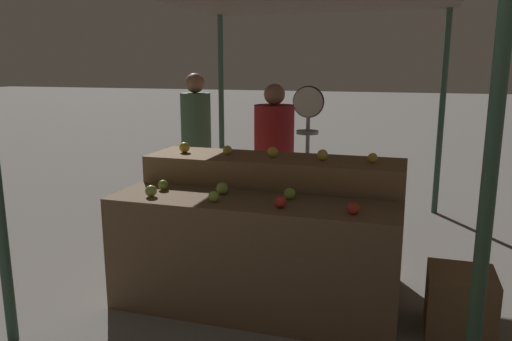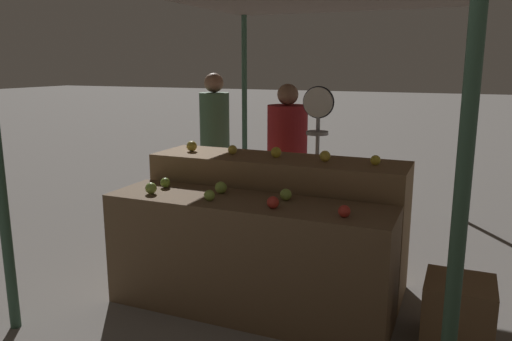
% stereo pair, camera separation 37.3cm
% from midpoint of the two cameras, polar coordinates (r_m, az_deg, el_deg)
% --- Properties ---
extents(ground_plane, '(60.00, 60.00, 0.00)m').
position_cam_midpoint_polar(ground_plane, '(3.79, -3.48, -15.83)').
color(ground_plane, slate).
extents(display_counter_front, '(2.06, 0.55, 0.84)m').
position_cam_midpoint_polar(display_counter_front, '(3.61, -3.57, -9.93)').
color(display_counter_front, brown).
rests_on(display_counter_front, ground_plane).
extents(display_counter_back, '(2.06, 0.55, 1.04)m').
position_cam_midpoint_polar(display_counter_back, '(4.11, -0.63, -5.66)').
color(display_counter_back, olive).
rests_on(display_counter_back, ground_plane).
extents(apple_front_0, '(0.08, 0.08, 0.08)m').
position_cam_midpoint_polar(apple_front_0, '(3.69, -14.78, -2.30)').
color(apple_front_0, '#8EB247').
rests_on(apple_front_0, display_counter_front).
extents(apple_front_1, '(0.08, 0.08, 0.08)m').
position_cam_midpoint_polar(apple_front_1, '(3.46, -7.95, -3.00)').
color(apple_front_1, '#8EB247').
rests_on(apple_front_1, display_counter_front).
extents(apple_front_2, '(0.08, 0.08, 0.08)m').
position_cam_midpoint_polar(apple_front_2, '(3.29, -0.44, -3.64)').
color(apple_front_2, '#B72D23').
rests_on(apple_front_2, display_counter_front).
extents(apple_front_3, '(0.08, 0.08, 0.08)m').
position_cam_midpoint_polar(apple_front_3, '(3.18, 7.78, -4.37)').
color(apple_front_3, '#B72D23').
rests_on(apple_front_3, display_counter_front).
extents(apple_front_4, '(0.08, 0.08, 0.08)m').
position_cam_midpoint_polar(apple_front_4, '(3.86, -13.32, -1.64)').
color(apple_front_4, '#7AA338').
rests_on(apple_front_4, display_counter_front).
extents(apple_front_5, '(0.09, 0.09, 0.09)m').
position_cam_midpoint_polar(apple_front_5, '(3.65, -6.81, -2.08)').
color(apple_front_5, '#8EB247').
rests_on(apple_front_5, display_counter_front).
extents(apple_front_6, '(0.08, 0.08, 0.08)m').
position_cam_midpoint_polar(apple_front_6, '(3.49, 0.82, -2.70)').
color(apple_front_6, '#8EB247').
rests_on(apple_front_6, display_counter_front).
extents(apple_back_0, '(0.09, 0.09, 0.09)m').
position_cam_midpoint_polar(apple_back_0, '(4.27, -10.67, 2.60)').
color(apple_back_0, gold).
rests_on(apple_back_0, display_counter_back).
extents(apple_back_1, '(0.08, 0.08, 0.08)m').
position_cam_midpoint_polar(apple_back_1, '(4.12, -5.89, 2.31)').
color(apple_back_1, yellow).
rests_on(apple_back_1, display_counter_back).
extents(apple_back_2, '(0.09, 0.09, 0.09)m').
position_cam_midpoint_polar(apple_back_2, '(3.98, -0.77, 2.11)').
color(apple_back_2, gold).
rests_on(apple_back_2, display_counter_back).
extents(apple_back_3, '(0.08, 0.08, 0.08)m').
position_cam_midpoint_polar(apple_back_3, '(3.87, 4.89, 1.77)').
color(apple_back_3, yellow).
rests_on(apple_back_3, display_counter_back).
extents(apple_back_4, '(0.08, 0.08, 0.08)m').
position_cam_midpoint_polar(apple_back_4, '(3.82, 10.50, 1.40)').
color(apple_back_4, gold).
rests_on(apple_back_4, display_counter_back).
extents(produce_scale, '(0.29, 0.20, 1.58)m').
position_cam_midpoint_polar(produce_scale, '(4.54, 3.58, 4.22)').
color(produce_scale, '#99999E').
rests_on(produce_scale, ground_plane).
extents(person_vendor_at_scale, '(0.49, 0.49, 1.59)m').
position_cam_midpoint_polar(person_vendor_at_scale, '(5.00, -0.06, 2.05)').
color(person_vendor_at_scale, '#2D2D38').
rests_on(person_vendor_at_scale, ground_plane).
extents(person_customer_left, '(0.36, 0.36, 1.68)m').
position_cam_midpoint_polar(person_customer_left, '(5.77, -8.70, 3.95)').
color(person_customer_left, '#2D2D38').
rests_on(person_customer_left, ground_plane).
extents(wooden_crate_side, '(0.43, 0.43, 0.43)m').
position_cam_midpoint_polar(wooden_crate_side, '(3.64, 19.52, -14.07)').
color(wooden_crate_side, brown).
rests_on(wooden_crate_side, ground_plane).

